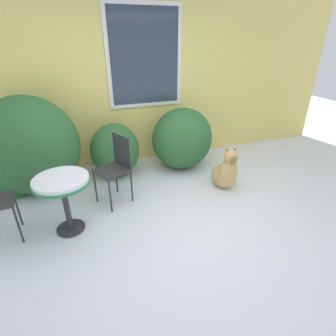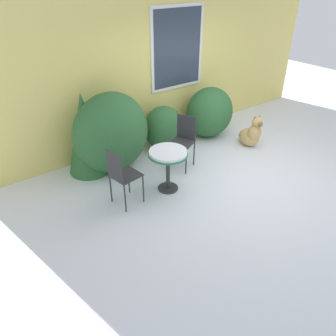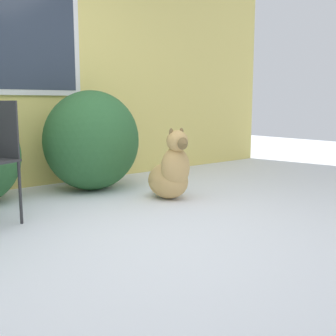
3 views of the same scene
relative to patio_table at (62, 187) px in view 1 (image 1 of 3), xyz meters
name	(u,v)px [view 1 (image 1 of 3)]	position (x,y,z in m)	size (l,w,h in m)	color
ground_plane	(184,228)	(1.33, -0.46, -0.60)	(16.00, 16.00, 0.00)	white
house_wall	(136,66)	(1.34, 1.74, 1.09)	(8.00, 0.10, 3.37)	#E5D16B
shrub_left	(30,147)	(-0.42, 1.10, 0.13)	(1.38, 0.96, 1.45)	#2D6033
shrub_middle	(115,150)	(0.79, 1.23, -0.15)	(0.79, 0.73, 0.90)	#2D6033
shrub_right	(182,139)	(1.95, 1.14, -0.06)	(1.06, 0.91, 1.07)	#2D6033
evergreen_bush	(3,144)	(-0.79, 1.34, 0.13)	(0.76, 0.76, 1.47)	#2D6033
patio_table	(62,187)	(0.00, 0.00, 0.00)	(0.64, 0.64, 0.72)	#2D2D30
patio_chair_near_table	(116,166)	(0.68, 0.46, -0.05)	(0.53, 0.53, 0.96)	#2D2D30
dog	(226,173)	(2.31, 0.24, -0.34)	(0.44, 0.68, 0.71)	tan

